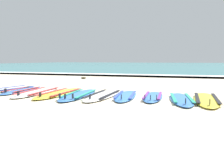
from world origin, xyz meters
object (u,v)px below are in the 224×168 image
object	(u,v)px
surfboard_6	(126,96)
surfboard_7	(153,96)
surfboard_8	(181,99)
surfboard_5	(103,95)
surfboard_2	(38,92)
surfboard_3	(60,93)
surfboard_9	(206,99)
surfboard_1	(22,90)
surfboard_0	(8,90)
surfboard_4	(79,95)

from	to	relation	value
surfboard_6	surfboard_7	size ratio (longest dim) A/B	1.07
surfboard_7	surfboard_8	distance (m)	0.73
surfboard_5	surfboard_7	size ratio (longest dim) A/B	1.21
surfboard_2	surfboard_3	world-z (taller)	same
surfboard_2	surfboard_7	world-z (taller)	same
surfboard_7	surfboard_9	size ratio (longest dim) A/B	0.84
surfboard_3	surfboard_5	xyz separation A→B (m)	(1.29, 0.01, 0.00)
surfboard_2	surfboard_5	world-z (taller)	same
surfboard_1	surfboard_5	world-z (taller)	same
surfboard_1	surfboard_8	distance (m)	4.68
surfboard_5	surfboard_7	bearing A→B (deg)	6.22
surfboard_7	surfboard_3	bearing A→B (deg)	-176.69
surfboard_8	surfboard_9	size ratio (longest dim) A/B	0.93
surfboard_0	surfboard_7	bearing A→B (deg)	-0.96
surfboard_2	surfboard_3	distance (m)	0.74
surfboard_7	surfboard_9	distance (m)	1.27
surfboard_2	surfboard_9	distance (m)	4.58
surfboard_2	surfboard_4	bearing A→B (deg)	-5.77
surfboard_5	surfboard_3	bearing A→B (deg)	-179.62
surfboard_4	surfboard_8	size ratio (longest dim) A/B	1.13
surfboard_1	surfboard_5	distance (m)	2.69
surfboard_0	surfboard_3	world-z (taller)	same
surfboard_6	surfboard_3	bearing A→B (deg)	-177.63
surfboard_9	surfboard_1	bearing A→B (deg)	178.77
surfboard_2	surfboard_6	size ratio (longest dim) A/B	1.21
surfboard_0	surfboard_8	size ratio (longest dim) A/B	1.22
surfboard_0	surfboard_7	distance (m)	4.53
surfboard_6	surfboard_2	bearing A→B (deg)	-178.94
surfboard_4	surfboard_6	bearing A→B (deg)	8.60
surfboard_2	surfboard_8	world-z (taller)	same
surfboard_0	surfboard_5	distance (m)	3.25
surfboard_5	surfboard_6	size ratio (longest dim) A/B	1.13
surfboard_0	surfboard_6	bearing A→B (deg)	-2.20
surfboard_6	surfboard_7	xyz separation A→B (m)	(0.69, 0.07, 0.00)
surfboard_1	surfboard_6	distance (m)	3.29
surfboard_0	surfboard_4	world-z (taller)	same
surfboard_4	surfboard_8	bearing A→B (deg)	1.38
surfboard_1	surfboard_7	xyz separation A→B (m)	(3.98, -0.04, 0.00)
surfboard_6	surfboard_7	bearing A→B (deg)	5.87
surfboard_7	surfboard_4	bearing A→B (deg)	-172.37
surfboard_3	surfboard_9	xyz separation A→B (m)	(3.84, 0.07, 0.00)
surfboard_8	surfboard_0	bearing A→B (deg)	177.03
surfboard_0	surfboard_8	world-z (taller)	same
surfboard_9	surfboard_3	bearing A→B (deg)	-178.89
surfboard_5	surfboard_9	world-z (taller)	same
surfboard_1	surfboard_4	xyz separation A→B (m)	(2.04, -0.30, 0.00)
surfboard_1	surfboard_6	size ratio (longest dim) A/B	0.97
surfboard_1	surfboard_3	world-z (taller)	same
surfboard_2	surfboard_8	xyz separation A→B (m)	(4.02, -0.08, 0.00)
surfboard_0	surfboard_9	world-z (taller)	same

